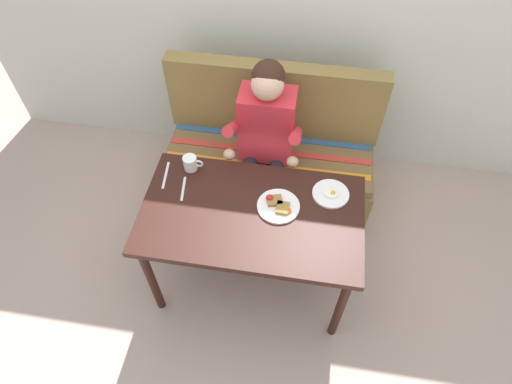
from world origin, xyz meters
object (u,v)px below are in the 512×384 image
(plate_breakfast, at_px, (278,206))
(fork, at_px, (183,189))
(knife, at_px, (166,175))
(coffee_mug, at_px, (191,163))
(table, at_px, (252,221))
(person, at_px, (265,135))
(couch, at_px, (270,160))
(plate_eggs, at_px, (331,194))

(plate_breakfast, bearing_deg, fork, 175.60)
(plate_breakfast, bearing_deg, knife, 169.57)
(coffee_mug, height_order, knife, coffee_mug)
(table, height_order, person, person)
(couch, xyz_separation_m, fork, (-0.40, -0.67, 0.40))
(couch, distance_m, fork, 0.88)
(coffee_mug, height_order, fork, coffee_mug)
(person, bearing_deg, plate_eggs, -43.42)
(table, relative_size, person, 0.99)
(plate_eggs, bearing_deg, plate_breakfast, -154.54)
(plate_breakfast, distance_m, knife, 0.68)
(person, height_order, fork, person)
(person, height_order, plate_eggs, person)
(coffee_mug, xyz_separation_m, knife, (-0.13, -0.08, -0.04))
(fork, bearing_deg, plate_eggs, -1.84)
(couch, relative_size, person, 1.19)
(coffee_mug, bearing_deg, fork, -92.12)
(plate_eggs, relative_size, coffee_mug, 1.73)
(couch, distance_m, plate_breakfast, 0.83)
(plate_breakfast, relative_size, fork, 1.36)
(knife, bearing_deg, coffee_mug, 24.11)
(plate_eggs, bearing_deg, person, 136.58)
(table, xyz_separation_m, fork, (-0.40, 0.10, 0.08))
(plate_breakfast, height_order, plate_eggs, plate_breakfast)
(plate_breakfast, distance_m, fork, 0.54)
(plate_breakfast, bearing_deg, plate_eggs, 25.46)
(knife, bearing_deg, plate_eggs, -6.19)
(plate_eggs, bearing_deg, couch, 125.55)
(coffee_mug, distance_m, fork, 0.17)
(person, height_order, knife, person)
(couch, relative_size, plate_eggs, 7.07)
(person, height_order, coffee_mug, person)
(table, xyz_separation_m, knife, (-0.53, 0.18, 0.08))
(plate_breakfast, relative_size, plate_eggs, 1.14)
(fork, height_order, knife, same)
(fork, bearing_deg, table, -21.90)
(couch, height_order, coffee_mug, couch)
(person, bearing_deg, couch, 85.95)
(table, bearing_deg, couch, 90.00)
(person, bearing_deg, table, -88.80)
(couch, height_order, plate_eggs, couch)
(couch, xyz_separation_m, plate_breakfast, (0.14, -0.71, 0.41))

